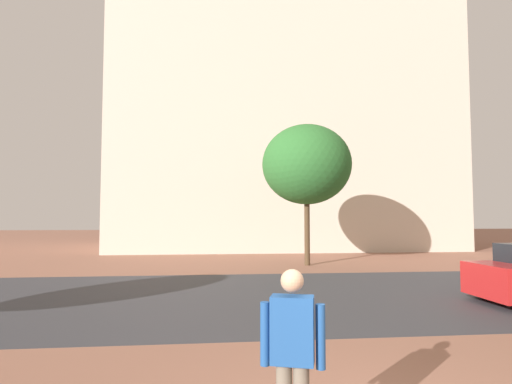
{
  "coord_description": "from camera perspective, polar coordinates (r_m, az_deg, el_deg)",
  "views": [
    {
      "loc": [
        -1.65,
        -3.71,
        2.22
      ],
      "look_at": [
        -0.27,
        9.55,
        3.02
      ],
      "focal_mm": 29.25,
      "sensor_mm": 36.0,
      "label": 1
    }
  ],
  "objects": [
    {
      "name": "street_asphalt_strip",
      "position": [
        12.2,
        1.99,
        -13.91
      ],
      "size": [
        120.0,
        8.71,
        0.0
      ],
      "primitive_type": "cube",
      "color": "#38383D",
      "rests_on": "ground_plane"
    },
    {
      "name": "person_skater",
      "position": [
        4.18,
        5.03,
        -20.95
      ],
      "size": [
        0.59,
        0.37,
        1.73
      ],
      "color": "#706656",
      "rests_on": "ground_plane"
    },
    {
      "name": "landmark_building",
      "position": [
        32.79,
        2.5,
        15.14
      ],
      "size": [
        23.36,
        11.85,
        41.79
      ],
      "color": "beige",
      "rests_on": "ground_plane"
    },
    {
      "name": "ground_plane",
      "position": [
        13.98,
        0.93,
        -12.57
      ],
      "size": [
        120.0,
        120.0,
        0.0
      ],
      "primitive_type": "plane",
      "color": "#93604C"
    },
    {
      "name": "tree_curb_far",
      "position": [
        19.67,
        6.94,
        3.73
      ],
      "size": [
        4.16,
        4.16,
        6.55
      ],
      "color": "#4C3823",
      "rests_on": "ground_plane"
    }
  ]
}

